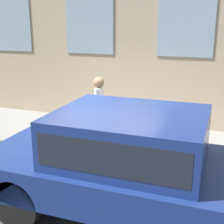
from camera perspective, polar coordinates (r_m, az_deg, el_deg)
ground_plane at (r=6.83m, az=-2.67°, el=-9.81°), size 80.00×80.00×0.00m
sidewalk at (r=7.97m, az=1.12°, el=-5.23°), size 2.74×60.00×0.17m
fire_hydrant at (r=6.96m, az=2.55°, el=-3.97°), size 0.30×0.42×0.83m
person at (r=7.42m, az=-2.39°, el=1.59°), size 0.38×0.25×1.59m
parked_car_navy_near at (r=4.92m, az=3.21°, el=-8.40°), size 2.10×4.68×1.68m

